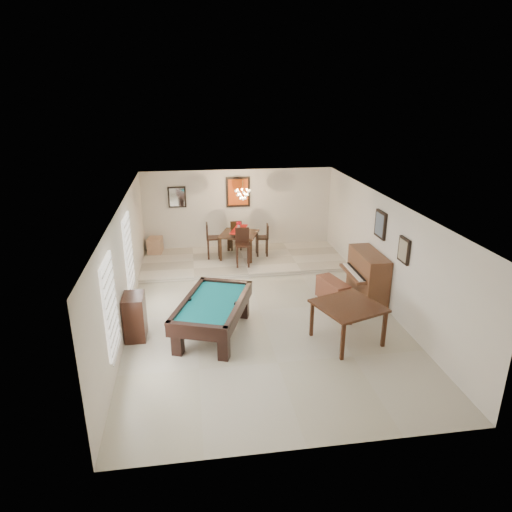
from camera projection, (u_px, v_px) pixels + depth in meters
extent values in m
cube|color=beige|center=(260.00, 310.00, 10.83)|extent=(6.00, 9.00, 0.02)
cube|color=silver|center=(238.00, 210.00, 14.56)|extent=(6.00, 0.04, 2.60)
cube|color=silver|center=(311.00, 373.00, 6.20)|extent=(6.00, 0.04, 2.60)
cube|color=silver|center=(125.00, 266.00, 9.97)|extent=(0.04, 9.00, 2.60)
cube|color=silver|center=(385.00, 252.00, 10.79)|extent=(0.04, 9.00, 2.60)
cube|color=white|center=(260.00, 203.00, 9.93)|extent=(6.00, 9.00, 0.04)
cube|color=beige|center=(243.00, 260.00, 13.83)|extent=(6.00, 2.50, 0.12)
cube|color=white|center=(110.00, 306.00, 7.89)|extent=(0.06, 1.00, 1.70)
cube|color=white|center=(129.00, 252.00, 10.49)|extent=(0.06, 1.00, 1.70)
cube|color=brown|center=(333.00, 291.00, 11.19)|extent=(0.64, 1.06, 0.55)
cube|color=black|center=(135.00, 317.00, 9.48)|extent=(0.43, 0.64, 0.96)
cube|color=tan|center=(155.00, 245.00, 14.23)|extent=(0.48, 0.57, 0.47)
cube|color=#D84C14|center=(238.00, 192.00, 14.32)|extent=(0.75, 0.06, 0.95)
cube|color=white|center=(177.00, 197.00, 14.09)|extent=(0.55, 0.06, 0.65)
cube|color=slate|center=(381.00, 225.00, 10.86)|extent=(0.06, 0.55, 0.65)
cube|color=gray|center=(404.00, 250.00, 9.72)|extent=(0.06, 0.45, 0.55)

